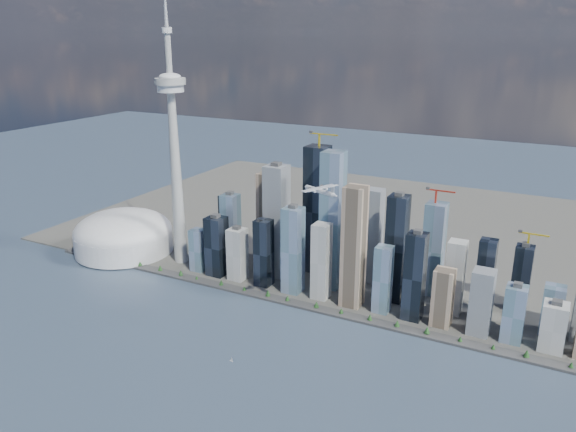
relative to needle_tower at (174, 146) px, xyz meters
The scene contains 9 objects.
ground 491.65m from the needle_tower, 45.94° to the right, with size 4000.00×4000.00×0.00m, color #2F3D52.
seawall 385.07m from the needle_tower, 11.31° to the right, with size 1100.00×22.00×4.00m, color #383838.
land 544.99m from the needle_tower, 52.43° to the left, with size 1400.00×900.00×3.00m, color #4C4C47.
shoreline_trees 380.99m from the needle_tower, 11.31° to the right, with size 960.53×7.20×8.80m.
skyscraper_cluster 391.53m from the needle_tower, ahead, with size 736.00×142.00×267.91m.
needle_tower is the anchor object (origin of this frame).
dome_stadium 241.40m from the needle_tower, behind, with size 200.00×200.00×86.00m.
airplane 398.82m from the needle_tower, 22.32° to the right, with size 61.81×55.44×15.76m.
sailboat_west 447.61m from the needle_tower, 41.95° to the right, with size 6.36×2.86×8.80m.
Camera 1 is at (369.34, -516.18, 438.94)m, focal length 35.00 mm.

